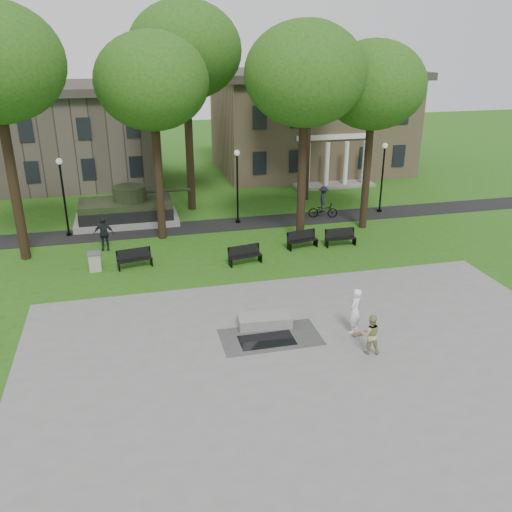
{
  "coord_description": "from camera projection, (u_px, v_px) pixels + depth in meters",
  "views": [
    {
      "loc": [
        -6.3,
        -20.52,
        11.18
      ],
      "look_at": [
        -0.56,
        2.98,
        1.4
      ],
      "focal_mm": 38.0,
      "sensor_mm": 36.0,
      "label": 1
    }
  ],
  "objects": [
    {
      "name": "tree_3",
      "position": [
        373.0,
        86.0,
        31.15
      ],
      "size": [
        6.0,
        6.0,
        11.19
      ],
      "color": "black",
      "rests_on": "ground"
    },
    {
      "name": "skateboard",
      "position": [
        361.0,
        334.0,
        21.89
      ],
      "size": [
        0.8,
        0.36,
        0.07
      ],
      "primitive_type": "cube",
      "rotation": [
        0.0,
        0.0,
        0.21
      ],
      "color": "brown",
      "rests_on": "plaza"
    },
    {
      "name": "skateboarder",
      "position": [
        355.0,
        311.0,
        21.77
      ],
      "size": [
        0.82,
        0.81,
        1.9
      ],
      "primitive_type": "imported",
      "rotation": [
        0.0,
        0.0,
        3.91
      ],
      "color": "white",
      "rests_on": "plaza"
    },
    {
      "name": "building_left",
      "position": [
        64.0,
        138.0,
        44.15
      ],
      "size": [
        15.0,
        10.0,
        7.2
      ],
      "primitive_type": "cube",
      "color": "#4C443D",
      "rests_on": "ground"
    },
    {
      "name": "trash_bin",
      "position": [
        95.0,
        261.0,
        27.84
      ],
      "size": [
        0.69,
        0.69,
        0.96
      ],
      "rotation": [
        0.0,
        0.0,
        0.05
      ],
      "color": "#ADA58F",
      "rests_on": "ground"
    },
    {
      "name": "plaza",
      "position": [
        323.0,
        371.0,
        19.55
      ],
      "size": [
        22.0,
        16.0,
        0.02
      ],
      "primitive_type": "cube",
      "color": "gray",
      "rests_on": "ground"
    },
    {
      "name": "lamp_right",
      "position": [
        383.0,
        172.0,
        36.4
      ],
      "size": [
        0.36,
        0.36,
        4.73
      ],
      "color": "black",
      "rests_on": "ground"
    },
    {
      "name": "ground",
      "position": [
        284.0,
        308.0,
        24.05
      ],
      "size": [
        120.0,
        120.0,
        0.0
      ],
      "primitive_type": "plane",
      "color": "#294D12",
      "rests_on": "ground"
    },
    {
      "name": "tree_4",
      "position": [
        185.0,
        51.0,
        34.13
      ],
      "size": [
        7.2,
        7.2,
        13.5
      ],
      "color": "black",
      "rests_on": "ground"
    },
    {
      "name": "park_bench_0",
      "position": [
        135.0,
        258.0,
        28.19
      ],
      "size": [
        1.85,
        0.81,
        1.0
      ],
      "rotation": [
        0.0,
        0.0,
        0.16
      ],
      "color": "black",
      "rests_on": "ground"
    },
    {
      "name": "footpath",
      "position": [
        231.0,
        224.0,
        34.86
      ],
      "size": [
        44.0,
        2.6,
        0.01
      ],
      "primitive_type": "cube",
      "color": "black",
      "rests_on": "ground"
    },
    {
      "name": "tree_2",
      "position": [
        305.0,
        75.0,
        28.99
      ],
      "size": [
        6.6,
        6.6,
        12.16
      ],
      "color": "black",
      "rests_on": "ground"
    },
    {
      "name": "concrete_block",
      "position": [
        265.0,
        320.0,
        22.53
      ],
      "size": [
        2.26,
        1.15,
        0.45
      ],
      "primitive_type": "cube",
      "rotation": [
        0.0,
        0.0,
        -0.07
      ],
      "color": "gray",
      "rests_on": "plaza"
    },
    {
      "name": "lamp_left",
      "position": [
        63.0,
        191.0,
        31.89
      ],
      "size": [
        0.36,
        0.36,
        4.73
      ],
      "color": "black",
      "rests_on": "ground"
    },
    {
      "name": "park_bench_2",
      "position": [
        302.0,
        239.0,
        30.82
      ],
      "size": [
        1.85,
        0.84,
        1.0
      ],
      "rotation": [
        0.0,
        0.0,
        0.18
      ],
      "color": "black",
      "rests_on": "ground"
    },
    {
      "name": "friend_watching",
      "position": [
        371.0,
        334.0,
        20.37
      ],
      "size": [
        0.89,
        0.77,
        1.59
      ],
      "primitive_type": "imported",
      "rotation": [
        0.0,
        0.0,
        2.9
      ],
      "color": "tan",
      "rests_on": "plaza"
    },
    {
      "name": "cyclist",
      "position": [
        323.0,
        205.0,
        35.89
      ],
      "size": [
        2.03,
        1.2,
        2.13
      ],
      "rotation": [
        0.0,
        0.0,
        1.33
      ],
      "color": "black",
      "rests_on": "ground"
    },
    {
      "name": "building_right",
      "position": [
        310.0,
        120.0,
        48.04
      ],
      "size": [
        17.0,
        12.0,
        8.6
      ],
      "color": "#9E8460",
      "rests_on": "ground"
    },
    {
      "name": "puddle",
      "position": [
        267.0,
        340.0,
        21.48
      ],
      "size": [
        2.2,
        1.2,
        0.0
      ],
      "primitive_type": "cube",
      "color": "black",
      "rests_on": "plaza"
    },
    {
      "name": "tree_5",
      "position": [
        310.0,
        62.0,
        36.72
      ],
      "size": [
        6.4,
        6.4,
        12.44
      ],
      "color": "black",
      "rests_on": "ground"
    },
    {
      "name": "park_bench_1",
      "position": [
        245.0,
        254.0,
        28.65
      ],
      "size": [
        1.85,
        0.83,
        1.0
      ],
      "rotation": [
        0.0,
        0.0,
        0.17
      ],
      "color": "black",
      "rests_on": "ground"
    },
    {
      "name": "tank_monument",
      "position": [
        127.0,
        210.0,
        34.92
      ],
      "size": [
        7.45,
        3.4,
        2.4
      ],
      "color": "gray",
      "rests_on": "ground"
    },
    {
      "name": "park_bench_3",
      "position": [
        340.0,
        237.0,
        31.17
      ],
      "size": [
        1.8,
        0.53,
        1.0
      ],
      "rotation": [
        0.0,
        0.0,
        -0.0
      ],
      "color": "black",
      "rests_on": "ground"
    },
    {
      "name": "pedestrian_walker",
      "position": [
        104.0,
        234.0,
        30.37
      ],
      "size": [
        1.15,
        0.56,
        1.91
      ],
      "primitive_type": "imported",
      "rotation": [
        0.0,
        0.0,
        -0.09
      ],
      "color": "black",
      "rests_on": "ground"
    },
    {
      "name": "tree_1",
      "position": [
        152.0,
        82.0,
        29.17
      ],
      "size": [
        6.2,
        6.2,
        11.63
      ],
      "color": "black",
      "rests_on": "ground"
    },
    {
      "name": "lamp_mid",
      "position": [
        237.0,
        180.0,
        34.2
      ],
      "size": [
        0.36,
        0.36,
        4.73
      ],
      "color": "black",
      "rests_on": "ground"
    }
  ]
}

